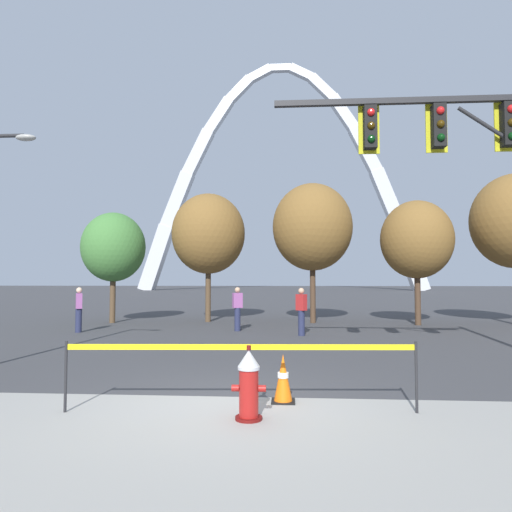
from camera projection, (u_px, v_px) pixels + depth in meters
The scene contains 13 objects.
ground_plane at pixel (226, 402), 6.91m from camera, with size 240.00×240.00×0.00m, color #3D3D3F.
fire_hydrant at pixel (249, 385), 6.04m from camera, with size 0.46×0.48×0.99m.
caution_tape_barrier at pixel (240, 364), 6.35m from camera, with size 4.98×0.33×1.00m.
traffic_cone_by_hydrant at pixel (283, 379), 6.89m from camera, with size 0.36×0.36×0.73m.
traffic_signal_gantry at pixel (492, 163), 9.21m from camera, with size 6.42×0.44×6.00m.
monument_arch at pixel (281, 188), 77.03m from camera, with size 48.86×2.41×39.50m.
tree_far_left at pixel (113, 247), 19.62m from camera, with size 2.74×2.74×4.79m.
tree_left_mid at pixel (208, 234), 20.15m from camera, with size 3.27×3.27×5.71m.
tree_center_left at pixel (312, 227), 19.63m from camera, with size 3.46×3.46×6.06m.
tree_center_right at pixel (417, 240), 18.65m from camera, with size 2.94×2.94×5.15m.
pedestrian_walking_left at pixel (301, 311), 15.04m from camera, with size 0.38×0.38×1.59m.
pedestrian_standing_center at pixel (237, 308), 16.41m from camera, with size 0.39×0.32×1.59m.
pedestrian_walking_right at pixel (79, 309), 15.98m from camera, with size 0.34×0.39×1.59m.
Camera 1 is at (0.94, -6.97, 1.88)m, focal length 31.63 mm.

